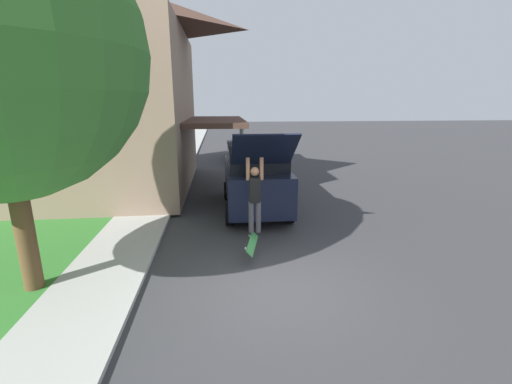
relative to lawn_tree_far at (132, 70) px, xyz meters
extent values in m
plane|color=#333335|center=(4.89, -10.62, -5.08)|extent=(120.00, 120.00, 0.00)
cube|color=#2D6B28|center=(-3.11, -4.62, -5.04)|extent=(10.00, 80.00, 0.08)
cube|color=#9E9E99|center=(1.29, -4.62, -5.03)|extent=(1.80, 80.00, 0.10)
cube|color=#89705B|center=(-2.59, -1.66, -1.76)|extent=(10.23, 8.56, 6.47)
cube|color=#4C3328|center=(3.62, -1.66, -2.20)|extent=(2.60, 6.00, 0.20)
cylinder|color=silver|center=(4.72, -3.80, -3.65)|extent=(0.16, 0.16, 2.70)
cylinder|color=brown|center=(0.08, -10.24, -3.48)|extent=(0.36, 0.36, 3.04)
cylinder|color=brown|center=(0.00, 0.00, -3.02)|extent=(0.36, 0.36, 3.95)
sphere|color=#38752D|center=(0.00, 0.00, 0.03)|extent=(3.89, 3.89, 3.89)
cube|color=black|center=(5.06, -5.33, -4.08)|extent=(1.97, 4.76, 1.24)
cube|color=black|center=(5.06, -5.21, -3.15)|extent=(1.81, 3.71, 0.62)
cylinder|color=black|center=(4.12, -3.85, -4.74)|extent=(0.24, 0.68, 0.68)
cylinder|color=black|center=(6.01, -3.85, -4.74)|extent=(0.24, 0.68, 0.68)
cylinder|color=black|center=(4.12, -6.81, -4.74)|extent=(0.24, 0.68, 0.68)
cylinder|color=black|center=(6.01, -6.81, -4.74)|extent=(0.24, 0.68, 0.68)
cube|color=black|center=(5.06, -7.76, -2.63)|extent=(1.73, 1.39, 0.99)
cube|color=navy|center=(5.33, 5.57, -4.53)|extent=(1.78, 4.38, 0.67)
cube|color=black|center=(5.33, 5.46, -3.93)|extent=(1.57, 2.28, 0.53)
cylinder|color=black|center=(4.47, 6.88, -4.76)|extent=(0.20, 0.64, 0.64)
cylinder|color=black|center=(6.20, 6.88, -4.76)|extent=(0.20, 0.64, 0.64)
cylinder|color=black|center=(4.47, 4.26, -4.76)|extent=(0.20, 0.64, 0.64)
cylinder|color=black|center=(6.20, 4.26, -4.76)|extent=(0.20, 0.64, 0.64)
cylinder|color=#38383D|center=(4.59, -9.12, -4.05)|extent=(0.13, 0.13, 0.77)
cylinder|color=#38383D|center=(4.76, -9.12, -4.05)|extent=(0.13, 0.13, 0.77)
cube|color=black|center=(4.68, -9.12, -3.38)|extent=(0.25, 0.20, 0.59)
sphere|color=brown|center=(4.68, -9.12, -2.94)|extent=(0.21, 0.21, 0.21)
cylinder|color=brown|center=(4.52, -9.12, -2.87)|extent=(0.09, 0.09, 0.52)
cylinder|color=brown|center=(4.84, -9.12, -2.87)|extent=(0.09, 0.09, 0.52)
cube|color=#337F3D|center=(4.59, -9.33, -4.65)|extent=(0.37, 0.78, 0.36)
cylinder|color=silver|center=(4.55, -9.07, -4.55)|extent=(0.03, 0.06, 0.06)
cylinder|color=silver|center=(4.68, -9.07, -4.70)|extent=(0.03, 0.06, 0.06)
cylinder|color=silver|center=(4.42, -9.55, -4.67)|extent=(0.03, 0.06, 0.06)
cylinder|color=silver|center=(4.55, -9.55, -4.82)|extent=(0.03, 0.06, 0.06)
camera|label=1|loc=(3.89, -16.87, -1.37)|focal=24.00mm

